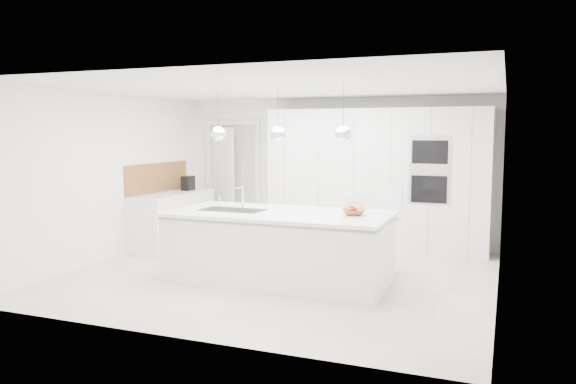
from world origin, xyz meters
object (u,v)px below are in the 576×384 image
at_px(fruit_bowl, 354,212).
at_px(bar_stool_left, 352,232).
at_px(bar_stool_right, 386,229).
at_px(island_base, 278,249).
at_px(espresso_machine, 188,183).

relative_size(fruit_bowl, bar_stool_left, 0.27).
xyz_separation_m(fruit_bowl, bar_stool_right, (0.24, 0.86, -0.34)).
xyz_separation_m(island_base, fruit_bowl, (0.96, 0.13, 0.51)).
bearing_deg(espresso_machine, fruit_bowl, -27.77).
bearing_deg(bar_stool_right, bar_stool_left, -169.06).
bearing_deg(fruit_bowl, bar_stool_right, 74.60).
distance_m(espresso_machine, bar_stool_right, 3.87).
bearing_deg(island_base, bar_stool_left, 52.69).
distance_m(bar_stool_left, bar_stool_right, 0.47).
xyz_separation_m(espresso_machine, bar_stool_right, (3.72, -0.98, -0.43)).
distance_m(espresso_machine, bar_stool_left, 3.45).
bearing_deg(fruit_bowl, espresso_machine, 152.22).
bearing_deg(island_base, fruit_bowl, 7.68).
height_order(island_base, bar_stool_left, bar_stool_left).
bearing_deg(bar_stool_left, espresso_machine, 155.02).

